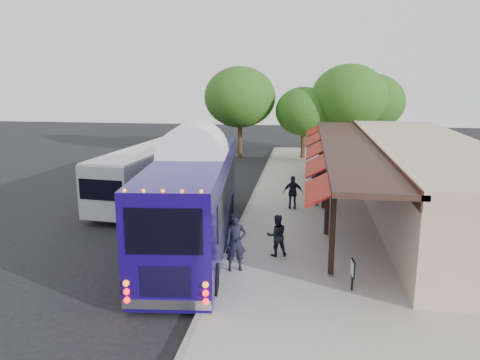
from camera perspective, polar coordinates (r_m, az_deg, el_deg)
The scene contains 15 objects.
ground at distance 20.01m, azimuth -0.52°, elevation -6.68°, with size 90.00×90.00×0.00m, color black.
sidewalk at distance 23.69m, azimuth 13.04°, elevation -3.73°, with size 10.00×40.00×0.15m, color #9E9B93.
curb at distance 23.76m, azimuth 1.05°, elevation -3.35°, with size 0.20×40.00×0.16m, color gray.
station_shelter at distance 23.81m, azimuth 21.39°, elevation 0.20°, with size 8.15×20.00×3.60m.
coach_bus at distance 18.50m, azimuth -5.56°, elevation -1.64°, with size 3.75×12.26×3.86m.
city_bus at distance 25.82m, azimuth -10.68°, elevation 1.16°, with size 3.38×10.81×2.86m.
ped_a at distance 15.84m, azimuth -0.54°, elevation -7.60°, with size 0.72×0.47×1.98m, color black.
ped_b at distance 17.19m, azimuth 4.51°, elevation -6.74°, with size 0.76×0.59×1.56m, color black.
ped_c at distance 23.15m, azimuth 6.48°, elevation -1.53°, with size 0.98×0.41×1.67m, color black.
ped_d at distance 24.00m, azimuth 9.22°, elevation -1.08°, with size 1.09×0.63×1.69m, color black.
sign_board at distance 14.92m, azimuth 13.58°, elevation -10.60°, with size 0.10×0.45×0.99m.
tree_left at distance 37.54m, azimuth 7.80°, elevation 8.29°, with size 4.50×4.50×5.77m.
tree_mid at distance 37.58m, azimuth 13.20°, elevation 9.86°, with size 5.86×5.86×7.50m.
tree_right at distance 39.54m, azimuth 15.74°, elevation 9.14°, with size 5.30×5.30×6.78m.
tree_far at distance 38.15m, azimuth -0.01°, elevation 10.06°, with size 5.74×5.74×7.35m.
Camera 1 is at (2.85, -18.66, 6.62)m, focal length 35.00 mm.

